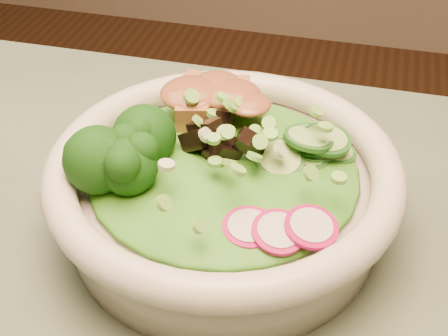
% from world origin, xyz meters
% --- Properties ---
extents(salad_bowl, '(0.24, 0.24, 0.06)m').
position_xyz_m(salad_bowl, '(0.15, 0.18, 0.78)').
color(salad_bowl, beige).
rests_on(salad_bowl, dining_table).
extents(lettuce_bed, '(0.18, 0.18, 0.02)m').
position_xyz_m(lettuce_bed, '(0.15, 0.18, 0.80)').
color(lettuce_bed, '#2C6B16').
rests_on(lettuce_bed, salad_bowl).
extents(broccoli_florets, '(0.08, 0.08, 0.04)m').
position_xyz_m(broccoli_florets, '(0.10, 0.15, 0.82)').
color(broccoli_florets, black).
rests_on(broccoli_florets, salad_bowl).
extents(radish_slices, '(0.10, 0.06, 0.02)m').
position_xyz_m(radish_slices, '(0.18, 0.13, 0.81)').
color(radish_slices, '#9F0C4B').
rests_on(radish_slices, salad_bowl).
extents(cucumber_slices, '(0.07, 0.07, 0.03)m').
position_xyz_m(cucumber_slices, '(0.20, 0.20, 0.81)').
color(cucumber_slices, '#9FC06A').
rests_on(cucumber_slices, salad_bowl).
extents(mushroom_heap, '(0.07, 0.07, 0.04)m').
position_xyz_m(mushroom_heap, '(0.14, 0.19, 0.82)').
color(mushroom_heap, black).
rests_on(mushroom_heap, salad_bowl).
extents(tofu_cubes, '(0.09, 0.07, 0.03)m').
position_xyz_m(tofu_cubes, '(0.12, 0.23, 0.81)').
color(tofu_cubes, '#945B31').
rests_on(tofu_cubes, salad_bowl).
extents(peanut_sauce, '(0.06, 0.05, 0.01)m').
position_xyz_m(peanut_sauce, '(0.12, 0.23, 0.83)').
color(peanut_sauce, brown).
rests_on(peanut_sauce, tofu_cubes).
extents(scallion_garnish, '(0.17, 0.17, 0.02)m').
position_xyz_m(scallion_garnish, '(0.15, 0.18, 0.82)').
color(scallion_garnish, '#6BB640').
rests_on(scallion_garnish, salad_bowl).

